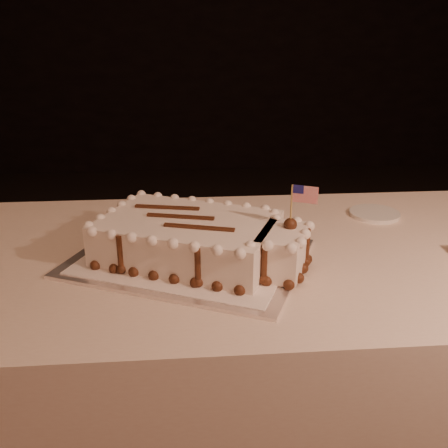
{
  "coord_description": "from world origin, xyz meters",
  "views": [
    {
      "loc": [
        -0.2,
        -0.46,
        1.25
      ],
      "look_at": [
        -0.12,
        0.56,
        0.83
      ],
      "focal_mm": 40.0,
      "sensor_mm": 36.0,
      "label": 1
    }
  ],
  "objects": [
    {
      "name": "banquet_table",
      "position": [
        0.0,
        0.6,
        0.38
      ],
      "size": [
        2.4,
        0.8,
        0.75
      ],
      "primitive_type": "cube",
      "color": "beige",
      "rests_on": "ground"
    },
    {
      "name": "doily",
      "position": [
        -0.2,
        0.56,
        0.76
      ],
      "size": [
        0.55,
        0.49,
        0.0
      ],
      "primitive_type": "cube",
      "rotation": [
        0.0,
        0.0,
        -0.42
      ],
      "color": "white",
      "rests_on": "cake_board"
    },
    {
      "name": "side_plate",
      "position": [
        0.32,
        0.8,
        0.76
      ],
      "size": [
        0.14,
        0.14,
        0.01
      ],
      "primitive_type": "cylinder",
      "color": "white",
      "rests_on": "banquet_table"
    },
    {
      "name": "cake_board",
      "position": [
        -0.2,
        0.56,
        0.75
      ],
      "size": [
        0.61,
        0.55,
        0.01
      ],
      "primitive_type": "cube",
      "rotation": [
        0.0,
        0.0,
        -0.42
      ],
      "color": "silver",
      "rests_on": "banquet_table"
    },
    {
      "name": "sheet_cake",
      "position": [
        -0.17,
        0.55,
        0.8
      ],
      "size": [
        0.5,
        0.39,
        0.19
      ],
      "color": "white",
      "rests_on": "doily"
    }
  ]
}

